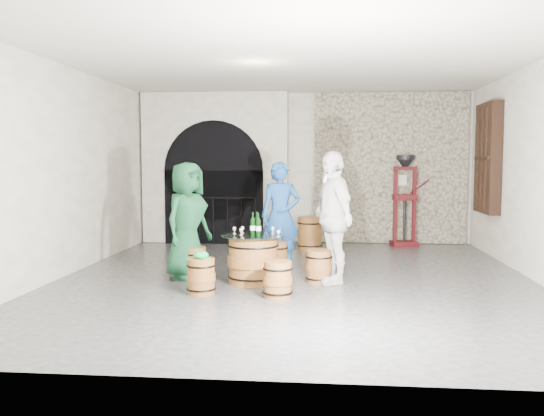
# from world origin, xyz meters

# --- Properties ---
(ground) EXTENTS (8.00, 8.00, 0.00)m
(ground) POSITION_xyz_m (0.00, 0.00, 0.00)
(ground) COLOR #2A2A2C
(ground) RESTS_ON ground
(wall_back) EXTENTS (8.00, 0.00, 8.00)m
(wall_back) POSITION_xyz_m (0.00, 4.00, 1.60)
(wall_back) COLOR silver
(wall_back) RESTS_ON ground
(wall_front) EXTENTS (8.00, 0.00, 8.00)m
(wall_front) POSITION_xyz_m (0.00, -4.00, 1.60)
(wall_front) COLOR silver
(wall_front) RESTS_ON ground
(wall_left) EXTENTS (0.00, 8.00, 8.00)m
(wall_left) POSITION_xyz_m (-3.50, 0.00, 1.60)
(wall_left) COLOR silver
(wall_left) RESTS_ON ground
(wall_right) EXTENTS (0.00, 8.00, 8.00)m
(wall_right) POSITION_xyz_m (3.50, 0.00, 1.60)
(wall_right) COLOR silver
(wall_right) RESTS_ON ground
(ceiling) EXTENTS (8.00, 8.00, 0.00)m
(ceiling) POSITION_xyz_m (0.00, 0.00, 3.20)
(ceiling) COLOR beige
(ceiling) RESTS_ON wall_back
(stone_facing_panel) EXTENTS (3.20, 0.12, 3.18)m
(stone_facing_panel) POSITION_xyz_m (1.80, 3.94, 1.60)
(stone_facing_panel) COLOR #AEA38A
(stone_facing_panel) RESTS_ON ground
(arched_opening) EXTENTS (3.10, 0.60, 3.19)m
(arched_opening) POSITION_xyz_m (-1.90, 3.74, 1.58)
(arched_opening) COLOR silver
(arched_opening) RESTS_ON ground
(shuttered_window) EXTENTS (0.23, 1.10, 2.00)m
(shuttered_window) POSITION_xyz_m (3.38, 2.40, 1.80)
(shuttered_window) COLOR black
(shuttered_window) RESTS_ON wall_right
(barrel_table) EXTENTS (0.90, 0.90, 0.70)m
(barrel_table) POSITION_xyz_m (-0.58, -0.33, 0.35)
(barrel_table) COLOR brown
(barrel_table) RESTS_ON ground
(barrel_stool_left) EXTENTS (0.39, 0.39, 0.47)m
(barrel_stool_left) POSITION_xyz_m (-1.50, -0.11, 0.23)
(barrel_stool_left) COLOR brown
(barrel_stool_left) RESTS_ON ground
(barrel_stool_far) EXTENTS (0.39, 0.39, 0.47)m
(barrel_stool_far) POSITION_xyz_m (-0.33, 0.58, 0.23)
(barrel_stool_far) COLOR brown
(barrel_stool_far) RESTS_ON ground
(barrel_stool_right) EXTENTS (0.39, 0.39, 0.47)m
(barrel_stool_right) POSITION_xyz_m (0.36, -0.22, 0.23)
(barrel_stool_right) COLOR brown
(barrel_stool_right) RESTS_ON ground
(barrel_stool_near_right) EXTENTS (0.39, 0.39, 0.47)m
(barrel_stool_near_right) POSITION_xyz_m (-0.15, -1.18, 0.23)
(barrel_stool_near_right) COLOR brown
(barrel_stool_near_right) RESTS_ON ground
(barrel_stool_near_left) EXTENTS (0.39, 0.39, 0.47)m
(barrel_stool_near_left) POSITION_xyz_m (-1.18, -1.07, 0.23)
(barrel_stool_near_left) COLOR brown
(barrel_stool_near_left) RESTS_ON ground
(green_cap) EXTENTS (0.24, 0.20, 0.11)m
(green_cap) POSITION_xyz_m (-1.17, -1.07, 0.52)
(green_cap) COLOR #0D973F
(green_cap) RESTS_ON barrel_stool_near_left
(person_green) EXTENTS (0.88, 1.01, 1.73)m
(person_green) POSITION_xyz_m (-1.59, -0.08, 0.87)
(person_green) COLOR #113D23
(person_green) RESTS_ON ground
(person_blue) EXTENTS (0.67, 0.48, 1.74)m
(person_blue) POSITION_xyz_m (-0.27, 0.78, 0.87)
(person_blue) COLOR navy
(person_blue) RESTS_ON ground
(person_white) EXTENTS (0.85, 1.20, 1.89)m
(person_white) POSITION_xyz_m (0.55, -0.20, 0.95)
(person_white) COLOR silver
(person_white) RESTS_ON ground
(wine_bottle_left) EXTENTS (0.08, 0.08, 0.32)m
(wine_bottle_left) POSITION_xyz_m (-0.58, -0.35, 0.83)
(wine_bottle_left) COLOR black
(wine_bottle_left) RESTS_ON barrel_table
(wine_bottle_center) EXTENTS (0.08, 0.08, 0.32)m
(wine_bottle_center) POSITION_xyz_m (-0.50, -0.40, 0.83)
(wine_bottle_center) COLOR black
(wine_bottle_center) RESTS_ON barrel_table
(wine_bottle_right) EXTENTS (0.08, 0.08, 0.32)m
(wine_bottle_right) POSITION_xyz_m (-0.53, -0.27, 0.83)
(wine_bottle_right) COLOR black
(wine_bottle_right) RESTS_ON barrel_table
(tasting_glass_a) EXTENTS (0.05, 0.05, 0.10)m
(tasting_glass_a) POSITION_xyz_m (-0.74, -0.38, 0.75)
(tasting_glass_a) COLOR #AE5521
(tasting_glass_a) RESTS_ON barrel_table
(tasting_glass_b) EXTENTS (0.05, 0.05, 0.10)m
(tasting_glass_b) POSITION_xyz_m (-0.31, -0.19, 0.75)
(tasting_glass_b) COLOR #AE5521
(tasting_glass_b) RESTS_ON barrel_table
(tasting_glass_c) EXTENTS (0.05, 0.05, 0.10)m
(tasting_glass_c) POSITION_xyz_m (-0.76, -0.16, 0.75)
(tasting_glass_c) COLOR #AE5521
(tasting_glass_c) RESTS_ON barrel_table
(tasting_glass_d) EXTENTS (0.05, 0.05, 0.10)m
(tasting_glass_d) POSITION_xyz_m (-0.31, -0.12, 0.75)
(tasting_glass_d) COLOR #AE5521
(tasting_glass_d) RESTS_ON barrel_table
(tasting_glass_e) EXTENTS (0.05, 0.05, 0.10)m
(tasting_glass_e) POSITION_xyz_m (-0.20, -0.53, 0.75)
(tasting_glass_e) COLOR #AE5521
(tasting_glass_e) RESTS_ON barrel_table
(tasting_glass_f) EXTENTS (0.05, 0.05, 0.10)m
(tasting_glass_f) POSITION_xyz_m (-0.86, -0.23, 0.75)
(tasting_glass_f) COLOR #AE5521
(tasting_glass_f) RESTS_ON barrel_table
(side_barrel) EXTENTS (0.50, 0.50, 0.66)m
(side_barrel) POSITION_xyz_m (0.15, 2.81, 0.33)
(side_barrel) COLOR brown
(side_barrel) RESTS_ON ground
(corking_press) EXTENTS (0.79, 0.48, 1.87)m
(corking_press) POSITION_xyz_m (2.07, 3.55, 1.09)
(corking_press) COLOR #450B10
(corking_press) RESTS_ON ground
(control_box) EXTENTS (0.18, 0.10, 0.22)m
(control_box) POSITION_xyz_m (2.05, 3.86, 1.35)
(control_box) COLOR silver
(control_box) RESTS_ON wall_back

